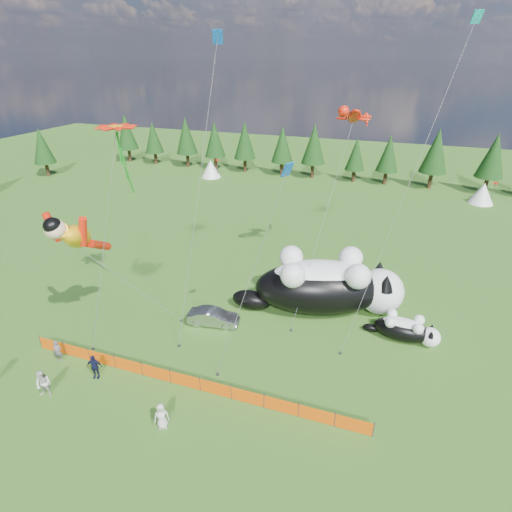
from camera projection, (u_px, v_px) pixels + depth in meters
The scene contains 17 objects.
ground at pixel (207, 355), 26.77m from camera, with size 160.00×160.00×0.00m, color #143B0A.
safety_fence at pixel (185, 380), 24.01m from camera, with size 22.06×0.06×1.10m.
tree_line at pixel (327, 154), 62.97m from camera, with size 90.00×4.00×8.00m, color black, non-canonical shape.
festival_tents at pixel (397, 186), 56.74m from camera, with size 50.00×3.20×2.80m, color white, non-canonical shape.
cat_large at pixel (328, 285), 30.55m from camera, with size 13.01×7.34×4.80m.
cat_small at pixel (406, 329), 27.87m from camera, with size 5.22×2.14×1.88m.
car at pixel (213, 317), 29.59m from camera, with size 1.32×3.80×1.25m, color #A3A4A8.
spectator_a at pixel (58, 351), 25.96m from camera, with size 0.57×0.37×1.56m, color #59595E.
spectator_b at pixel (44, 384), 23.19m from camera, with size 0.90×0.53×1.85m, color beige.
spectator_c at pixel (94, 367), 24.59m from camera, with size 0.99×0.51×1.69m, color #131735.
spectator_e at pixel (162, 416), 21.26m from camera, with size 0.80×0.52×1.63m, color beige.
superhero_kite at pixel (77, 236), 25.14m from camera, with size 8.01×6.75×10.96m.
gecko_kite at pixel (354, 116), 30.06m from camera, with size 3.81×12.09×16.64m.
flower_kite at pixel (116, 130), 23.99m from camera, with size 3.27×5.80×14.68m.
diamond_kite_a at pixel (216, 52), 23.65m from camera, with size 1.95×6.08×20.11m.
diamond_kite_b at pixel (467, 41), 22.92m from camera, with size 5.37×7.62×21.65m.
diamond_kite_c at pixel (284, 179), 20.06m from camera, with size 3.97×2.52×13.88m.
Camera 1 is at (9.89, -18.69, 18.03)m, focal length 28.00 mm.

